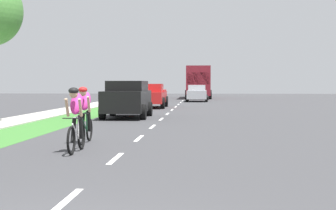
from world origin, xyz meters
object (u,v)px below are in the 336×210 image
object	(u,v)px
sedan_silver	(197,93)
pickup_red	(150,96)
cyclist_trailing	(85,114)
suv_black	(127,98)
cyclist_lead	(76,119)
bus_maroon	(199,81)

from	to	relation	value
sedan_silver	pickup_red	bearing A→B (deg)	-103.60
cyclist_trailing	suv_black	xyz separation A→B (m)	(-0.40, 10.98, 0.14)
cyclist_lead	bus_maroon	distance (m)	46.85
cyclist_trailing	bus_maroon	world-z (taller)	bus_maroon
cyclist_lead	pickup_red	distance (m)	23.33
sedan_silver	bus_maroon	xyz separation A→B (m)	(0.08, 10.83, 1.21)
cyclist_trailing	pickup_red	xyz separation A→B (m)	(-0.33, 21.38, 0.02)
pickup_red	bus_maroon	size ratio (longest dim) A/B	0.44
pickup_red	suv_black	bearing A→B (deg)	-90.35
cyclist_lead	sedan_silver	xyz separation A→B (m)	(2.50, 35.94, -0.04)
cyclist_lead	suv_black	world-z (taller)	suv_black
cyclist_lead	pickup_red	bearing A→B (deg)	91.37
cyclist_lead	suv_black	bearing A→B (deg)	92.74
cyclist_trailing	suv_black	distance (m)	10.98
suv_black	sedan_silver	xyz separation A→B (m)	(3.12, 23.03, -0.18)
suv_black	sedan_silver	distance (m)	23.24
pickup_red	bus_maroon	distance (m)	23.68
cyclist_trailing	pickup_red	size ratio (longest dim) A/B	0.34
suv_black	pickup_red	bearing A→B (deg)	89.65
cyclist_lead	cyclist_trailing	world-z (taller)	same
cyclist_lead	sedan_silver	distance (m)	36.03
suv_black	pickup_red	size ratio (longest dim) A/B	0.92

